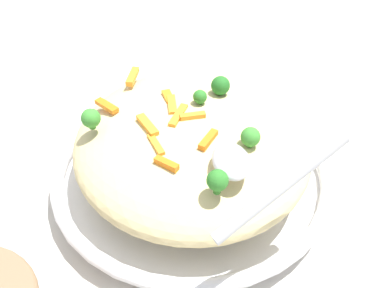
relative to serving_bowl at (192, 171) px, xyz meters
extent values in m
plane|color=beige|center=(0.00, 0.00, -0.02)|extent=(2.40, 2.40, 0.00)
cylinder|color=silver|center=(0.00, 0.00, -0.01)|extent=(0.34, 0.34, 0.02)
torus|color=silver|center=(0.00, 0.00, 0.01)|extent=(0.37, 0.37, 0.02)
torus|color=black|center=(0.00, 0.00, 0.01)|extent=(0.36, 0.36, 0.00)
ellipsoid|color=#DBC689|center=(0.00, 0.00, 0.05)|extent=(0.32, 0.30, 0.08)
cube|color=orange|center=(0.00, -0.02, 0.10)|extent=(0.04, 0.03, 0.01)
cube|color=orange|center=(-0.04, -0.03, 0.09)|extent=(0.03, 0.02, 0.01)
cube|color=orange|center=(0.05, -0.05, 0.09)|extent=(0.04, 0.02, 0.01)
cube|color=orange|center=(-0.04, -0.10, 0.09)|extent=(0.03, 0.03, 0.01)
cube|color=orange|center=(0.01, -0.05, 0.10)|extent=(0.04, 0.03, 0.01)
cube|color=orange|center=(-0.10, -0.07, 0.09)|extent=(0.04, 0.02, 0.01)
cube|color=orange|center=(0.01, 0.00, 0.10)|extent=(0.01, 0.03, 0.01)
cube|color=orange|center=(0.08, -0.04, 0.09)|extent=(0.02, 0.03, 0.01)
cube|color=orange|center=(0.05, 0.01, 0.10)|extent=(0.03, 0.03, 0.01)
cube|color=orange|center=(-0.02, -0.02, 0.10)|extent=(0.04, 0.01, 0.01)
cylinder|color=#205B1C|center=(-0.05, 0.04, 0.09)|extent=(0.01, 0.01, 0.01)
sphere|color=#236B23|center=(-0.05, 0.04, 0.11)|extent=(0.02, 0.02, 0.02)
cylinder|color=#296820|center=(-0.02, 0.01, 0.10)|extent=(0.01, 0.01, 0.00)
sphere|color=#2D7A28|center=(-0.02, 0.01, 0.11)|extent=(0.02, 0.02, 0.02)
cylinder|color=#296820|center=(0.12, 0.01, 0.09)|extent=(0.01, 0.01, 0.01)
sphere|color=#2D7A28|center=(0.12, 0.01, 0.11)|extent=(0.02, 0.02, 0.02)
cylinder|color=#377928|center=(0.00, -0.12, 0.09)|extent=(0.01, 0.01, 0.01)
sphere|color=#3D8E33|center=(0.00, -0.12, 0.10)|extent=(0.02, 0.02, 0.02)
cylinder|color=#377928|center=(0.06, 0.06, 0.09)|extent=(0.01, 0.01, 0.01)
sphere|color=#3D8E33|center=(0.06, 0.06, 0.10)|extent=(0.02, 0.02, 0.02)
ellipsoid|color=#B7B7BC|center=(0.09, 0.03, 0.10)|extent=(0.06, 0.04, 0.02)
cylinder|color=#B7B7BC|center=(0.16, 0.06, 0.13)|extent=(0.07, 0.14, 0.06)
camera|label=1|loc=(0.40, -0.05, 0.40)|focal=39.23mm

